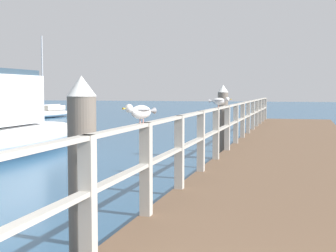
# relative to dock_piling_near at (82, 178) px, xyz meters

# --- Properties ---
(pier_deck) EXTENTS (3.11, 23.62, 0.46)m
(pier_deck) POSITION_rel_dock_piling_near_xyz_m (1.86, 8.72, -0.79)
(pier_deck) COLOR brown
(pier_deck) RESTS_ON ground_plane
(pier_railing) EXTENTS (0.12, 22.14, 1.05)m
(pier_railing) POSITION_rel_dock_piling_near_xyz_m (0.38, 8.72, 0.09)
(pier_railing) COLOR #B2ADA3
(pier_railing) RESTS_ON pier_deck
(dock_piling_near) EXTENTS (0.29, 0.29, 2.01)m
(dock_piling_near) POSITION_rel_dock_piling_near_xyz_m (0.00, 0.00, 0.00)
(dock_piling_near) COLOR #6B6056
(dock_piling_near) RESTS_ON ground_plane
(dock_piling_far) EXTENTS (0.29, 0.29, 2.01)m
(dock_piling_far) POSITION_rel_dock_piling_near_xyz_m (0.00, 8.92, 0.00)
(dock_piling_far) COLOR #6B6056
(dock_piling_far) RESTS_ON ground_plane
(seagull_foreground) EXTENTS (0.26, 0.44, 0.21)m
(seagull_foreground) POSITION_rel_dock_piling_near_xyz_m (0.38, 0.67, 0.63)
(seagull_foreground) COLOR white
(seagull_foreground) RESTS_ON pier_railing
(seagull_background) EXTENTS (0.48, 0.18, 0.21)m
(seagull_background) POSITION_rel_dock_piling_near_xyz_m (0.39, 5.91, 0.63)
(seagull_background) COLOR white
(seagull_background) RESTS_ON pier_railing
(boat_2) EXTENTS (2.55, 8.68, 2.46)m
(boat_2) POSITION_rel_dock_piling_near_xyz_m (-6.39, 8.17, -0.19)
(boat_2) COLOR white
(boat_2) RESTS_ON ground_plane
(boat_3) EXTENTS (2.38, 5.68, 5.48)m
(boat_3) POSITION_rel_dock_piling_near_xyz_m (-14.68, 25.82, -0.69)
(boat_3) COLOR white
(boat_3) RESTS_ON ground_plane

